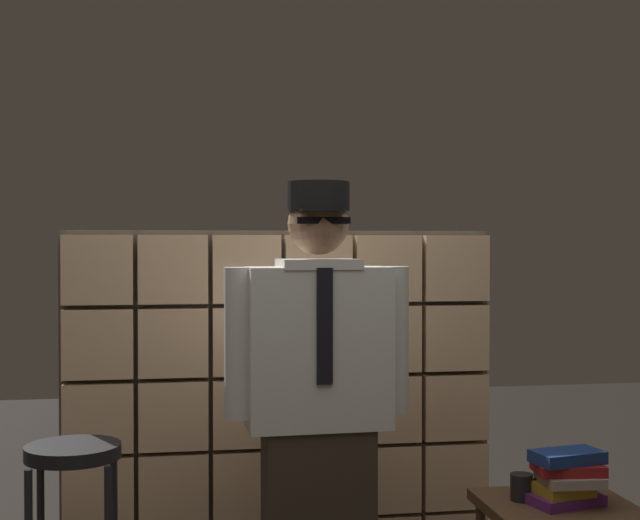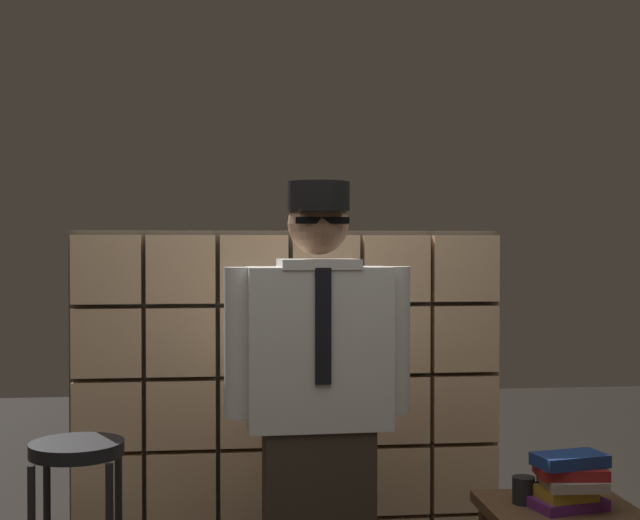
{
  "view_description": "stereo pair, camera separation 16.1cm",
  "coord_description": "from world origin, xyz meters",
  "views": [
    {
      "loc": [
        -0.44,
        -2.57,
        1.48
      ],
      "look_at": [
        0.06,
        0.51,
        1.42
      ],
      "focal_mm": 49.02,
      "sensor_mm": 36.0,
      "label": 1
    },
    {
      "loc": [
        -0.28,
        -2.59,
        1.48
      ],
      "look_at": [
        0.06,
        0.51,
        1.42
      ],
      "focal_mm": 49.02,
      "sensor_mm": 36.0,
      "label": 2
    }
  ],
  "objects": [
    {
      "name": "glass_block_wall",
      "position": [
        -0.0,
        1.14,
        0.76
      ],
      "size": [
        1.86,
        0.1,
        1.56
      ],
      "color": "#E0B78C",
      "rests_on": "ground"
    },
    {
      "name": "standing_person",
      "position": [
        0.06,
        0.52,
        0.89
      ],
      "size": [
        0.68,
        0.29,
        1.7
      ],
      "rotation": [
        0.0,
        0.0,
        0.04
      ],
      "color": "#382D23",
      "rests_on": "ground"
    },
    {
      "name": "bar_stool",
      "position": [
        -0.81,
        0.64,
        0.57
      ],
      "size": [
        0.34,
        0.34,
        0.76
      ],
      "color": "black",
      "rests_on": "ground"
    },
    {
      "name": "coffee_mug",
      "position": [
        0.78,
        0.39,
        0.61
      ],
      "size": [
        0.13,
        0.08,
        0.09
      ],
      "color": "black",
      "rests_on": "side_table"
    },
    {
      "name": "book_stack",
      "position": [
        0.91,
        0.31,
        0.66
      ],
      "size": [
        0.28,
        0.21,
        0.19
      ],
      "color": "#591E66",
      "rests_on": "side_table"
    }
  ]
}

